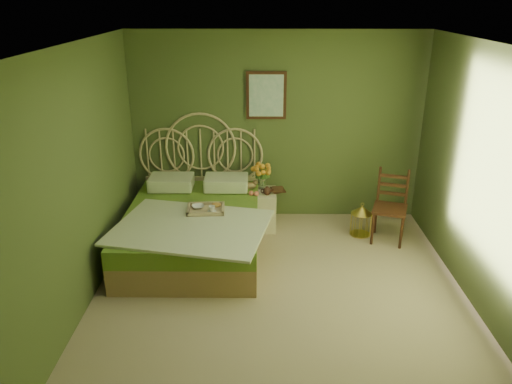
{
  "coord_description": "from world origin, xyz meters",
  "views": [
    {
      "loc": [
        -0.21,
        -4.46,
        3.02
      ],
      "look_at": [
        -0.27,
        1.0,
        0.85
      ],
      "focal_mm": 35.0,
      "sensor_mm": 36.0,
      "label": 1
    }
  ],
  "objects_px": {
    "nightstand": "(259,203)",
    "bed": "(194,224)",
    "chair": "(389,201)",
    "birdcage": "(361,221)"
  },
  "relations": [
    {
      "from": "bed",
      "to": "chair",
      "type": "distance_m",
      "value": 2.53
    },
    {
      "from": "bed",
      "to": "birdcage",
      "type": "relative_size",
      "value": 5.81
    },
    {
      "from": "nightstand",
      "to": "bed",
      "type": "bearing_deg",
      "value": -142.28
    },
    {
      "from": "nightstand",
      "to": "chair",
      "type": "relative_size",
      "value": 1.02
    },
    {
      "from": "chair",
      "to": "birdcage",
      "type": "xyz_separation_m",
      "value": [
        -0.32,
        0.09,
        -0.32
      ]
    },
    {
      "from": "birdcage",
      "to": "chair",
      "type": "bearing_deg",
      "value": -15.75
    },
    {
      "from": "nightstand",
      "to": "birdcage",
      "type": "bearing_deg",
      "value": -9.74
    },
    {
      "from": "bed",
      "to": "nightstand",
      "type": "height_order",
      "value": "bed"
    },
    {
      "from": "nightstand",
      "to": "chair",
      "type": "distance_m",
      "value": 1.73
    },
    {
      "from": "nightstand",
      "to": "chair",
      "type": "height_order",
      "value": "nightstand"
    }
  ]
}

